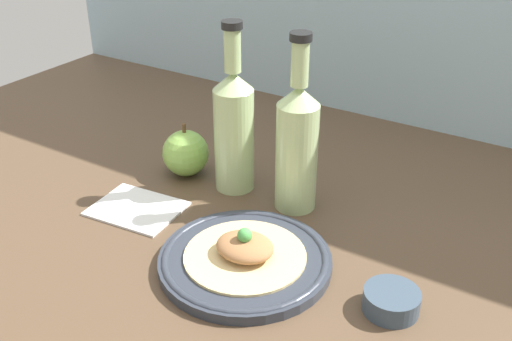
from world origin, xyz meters
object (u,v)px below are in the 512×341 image
object	(u,v)px
apple	(186,153)
dipping_bowl	(391,301)
plate	(246,260)
plated_food	(246,251)
cider_bottle_left	(234,127)
cider_bottle_right	(297,144)

from	to	relation	value
apple	dipping_bowl	world-z (taller)	apple
plate	plated_food	size ratio (longest dim) A/B	1.42
cider_bottle_left	cider_bottle_right	world-z (taller)	same
plate	plated_food	distance (cm)	1.72
cider_bottle_left	dipping_bowl	world-z (taller)	cider_bottle_left
cider_bottle_left	apple	bearing A→B (deg)	-175.17
cider_bottle_left	cider_bottle_right	distance (cm)	11.93
cider_bottle_left	dipping_bowl	bearing A→B (deg)	-24.48
cider_bottle_left	plated_food	bearing A→B (deg)	-52.20
cider_bottle_right	apple	xyz separation A→B (cm)	(-21.92, -0.84, -7.25)
apple	dipping_bowl	size ratio (longest dim) A/B	1.35
plated_food	cider_bottle_left	world-z (taller)	cider_bottle_left
plate	apple	size ratio (longest dim) A/B	2.49
cider_bottle_left	cider_bottle_right	xyz separation A→B (cm)	(11.93, 0.00, 0.00)
plate	cider_bottle_left	distance (cm)	24.97
plated_food	cider_bottle_right	bearing A→B (deg)	96.31
cider_bottle_right	apple	size ratio (longest dim) A/B	2.94
apple	dipping_bowl	bearing A→B (deg)	-18.48
cider_bottle_right	dipping_bowl	world-z (taller)	cider_bottle_right
cider_bottle_left	apple	xyz separation A→B (cm)	(-9.99, -0.84, -7.25)
plated_food	cider_bottle_left	distance (cm)	24.31
plated_food	apple	distance (cm)	29.42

